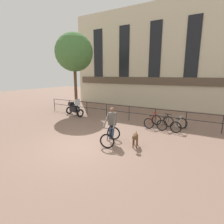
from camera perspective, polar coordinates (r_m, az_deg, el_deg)
The scene contains 10 objects.
ground_plane at distance 8.30m, azimuth -9.82°, elevation -10.80°, with size 60.00×60.00×0.00m, color #846656.
canal_railing at distance 12.35m, azimuth 5.62°, elevation 0.42°, with size 15.05×0.05×1.05m.
building_facade at distance 17.59m, azimuth 14.10°, elevation 16.80°, with size 18.00×0.72×9.51m.
cyclist_with_bike at distance 8.27m, azimuth -0.23°, elevation -5.07°, with size 0.95×1.30×1.70m.
dog at distance 7.95m, azimuth 7.59°, elevation -8.14°, with size 0.40×0.95×0.66m.
parked_motorcycle at distance 14.16m, azimuth -12.18°, elevation 1.12°, with size 1.76×1.01×1.35m.
parked_bicycle_near_lamp at distance 11.18m, azimuth 13.15°, elevation -2.95°, with size 0.84×1.21×0.86m.
parked_bicycle_mid_left at distance 10.99m, azimuth 17.01°, elevation -3.43°, with size 0.81×1.19×0.86m.
parked_bicycle_mid_right at distance 10.86m, azimuth 20.98°, elevation -3.90°, with size 0.83×1.20×0.86m.
tree_canalside_left at distance 16.09m, azimuth -12.26°, elevation 18.44°, with size 3.23×3.23×6.68m.
Camera 1 is at (4.97, -5.82, 3.22)m, focal length 28.00 mm.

